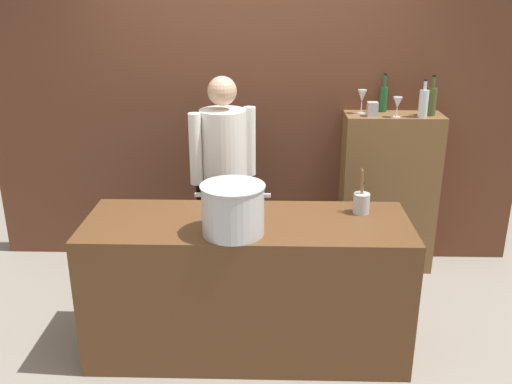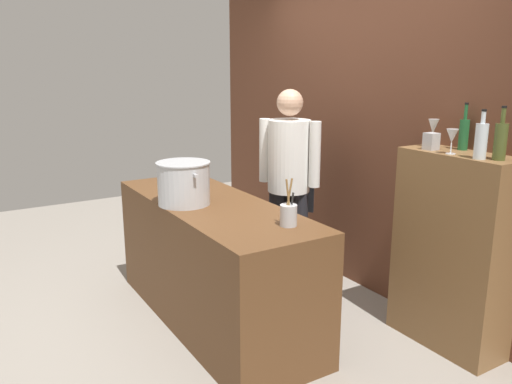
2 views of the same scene
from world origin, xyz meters
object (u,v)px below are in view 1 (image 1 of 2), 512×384
at_px(utensil_crock, 361,202).
at_px(wine_bottle_olive, 432,101).
at_px(wine_glass_short, 362,97).
at_px(chef, 223,170).
at_px(spice_tin_silver, 372,109).
at_px(stockpot_large, 233,209).
at_px(wine_bottle_clear, 423,103).
at_px(wine_glass_tall, 398,103).
at_px(wine_bottle_green, 383,98).

distance_m(utensil_crock, wine_bottle_olive, 1.29).
bearing_deg(utensil_crock, wine_glass_short, 82.87).
relative_size(chef, utensil_crock, 5.73).
bearing_deg(spice_tin_silver, wine_glass_short, 126.78).
distance_m(stockpot_large, utensil_crock, 0.86).
bearing_deg(spice_tin_silver, stockpot_large, -127.18).
height_order(wine_bottle_olive, wine_bottle_clear, wine_bottle_olive).
xyz_separation_m(stockpot_large, wine_glass_tall, (1.17, 1.27, 0.37)).
distance_m(wine_bottle_clear, spice_tin_silver, 0.38).
bearing_deg(wine_bottle_green, wine_bottle_olive, -20.75).
bearing_deg(wine_bottle_clear, wine_bottle_olive, 40.14).
bearing_deg(wine_glass_short, wine_bottle_olive, -5.89).
bearing_deg(wine_glass_short, wine_bottle_green, 22.70).
bearing_deg(stockpot_large, spice_tin_silver, 52.82).
xyz_separation_m(wine_bottle_clear, spice_tin_silver, (-0.38, 0.03, -0.06)).
relative_size(utensil_crock, wine_bottle_green, 0.96).
bearing_deg(wine_glass_tall, wine_bottle_olive, 14.69).
height_order(stockpot_large, wine_bottle_olive, wine_bottle_olive).
bearing_deg(wine_bottle_green, wine_bottle_clear, -36.55).
height_order(wine_bottle_olive, wine_glass_short, wine_bottle_olive).
bearing_deg(wine_bottle_green, wine_glass_tall, -71.20).
relative_size(wine_bottle_olive, wine_glass_short, 1.66).
relative_size(stockpot_large, wine_glass_tall, 2.78).
height_order(wine_bottle_green, wine_glass_tall, wine_bottle_green).
relative_size(chef, wine_bottle_clear, 5.76).
relative_size(wine_bottle_green, wine_glass_short, 1.62).
xyz_separation_m(chef, spice_tin_silver, (1.13, 0.32, 0.40)).
bearing_deg(stockpot_large, utensil_crock, 23.02).
relative_size(wine_glass_short, spice_tin_silver, 1.71).
xyz_separation_m(stockpot_large, wine_bottle_clear, (1.37, 1.28, 0.37)).
bearing_deg(wine_glass_tall, stockpot_large, -132.61).
height_order(stockpot_large, wine_bottle_clear, wine_bottle_clear).
bearing_deg(wine_glass_tall, spice_tin_silver, 169.75).
bearing_deg(wine_bottle_olive, stockpot_large, -137.06).
height_order(stockpot_large, spice_tin_silver, spice_tin_silver).
xyz_separation_m(chef, wine_bottle_green, (1.24, 0.49, 0.45)).
bearing_deg(spice_tin_silver, wine_bottle_clear, -4.08).
bearing_deg(wine_bottle_olive, wine_bottle_clear, -139.86).
relative_size(utensil_crock, spice_tin_silver, 2.65).
relative_size(wine_bottle_green, wine_bottle_clear, 1.05).
xyz_separation_m(utensil_crock, wine_glass_short, (0.13, 1.07, 0.47)).
xyz_separation_m(utensil_crock, spice_tin_silver, (0.20, 0.97, 0.39)).
bearing_deg(spice_tin_silver, chef, -164.05).
xyz_separation_m(chef, wine_glass_short, (1.06, 0.42, 0.48)).
relative_size(wine_bottle_olive, wine_glass_tall, 2.00).
xyz_separation_m(utensil_crock, wine_glass_tall, (0.38, 0.94, 0.45)).
xyz_separation_m(chef, utensil_crock, (0.92, -0.65, 0.01)).
relative_size(utensil_crock, wine_glass_tall, 1.86).
bearing_deg(wine_bottle_clear, wine_bottle_green, 143.45).
bearing_deg(wine_bottle_green, wine_glass_short, -157.30).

